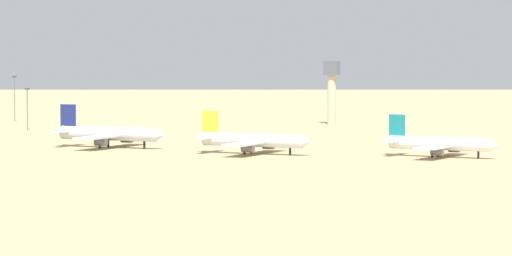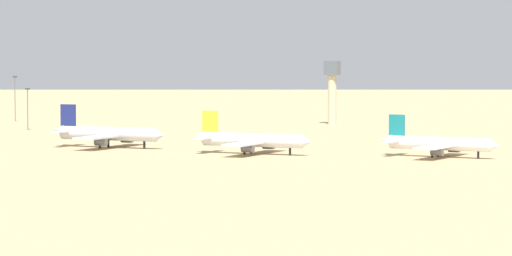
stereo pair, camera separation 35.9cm
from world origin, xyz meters
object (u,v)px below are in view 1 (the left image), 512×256
parked_jet_teal_4 (439,144)px  light_pole_mid (27,106)px  parked_jet_navy_2 (107,134)px  parked_jet_yellow_3 (251,140)px  control_tower (332,86)px  light_pole_west (14,96)px

parked_jet_teal_4 → light_pole_mid: bearing=165.5°
parked_jet_navy_2 → parked_jet_yellow_3: size_ratio=1.07×
parked_jet_yellow_3 → light_pole_mid: bearing=150.3°
parked_jet_yellow_3 → parked_jet_teal_4: parked_jet_yellow_3 is taller
light_pole_mid → parked_jet_yellow_3: bearing=-34.5°
parked_jet_yellow_3 → parked_jet_teal_4: size_ratio=1.06×
parked_jet_yellow_3 → light_pole_mid: size_ratio=2.29×
parked_jet_yellow_3 → control_tower: 150.69m
parked_jet_navy_2 → light_pole_mid: size_ratio=2.46×
parked_jet_teal_4 → light_pole_mid: 170.85m
control_tower → light_pole_mid: (-86.95, -73.71, -5.88)m
parked_jet_navy_2 → light_pole_mid: light_pole_mid is taller
parked_jet_navy_2 → parked_jet_teal_4: 92.46m
light_pole_west → light_pole_mid: 65.10m
parked_jet_navy_2 → light_pole_west: (-100.98, 120.12, 6.25)m
parked_jet_navy_2 → parked_jet_yellow_3: (45.23, -8.34, -0.27)m
parked_jet_teal_4 → parked_jet_navy_2: bearing=-172.1°
control_tower → light_pole_mid: bearing=-139.7°
parked_jet_navy_2 → parked_jet_teal_4: size_ratio=1.13×
control_tower → light_pole_west: bearing=-170.7°
parked_jet_teal_4 → light_pole_west: light_pole_west is taller
parked_jet_teal_4 → control_tower: 158.73m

